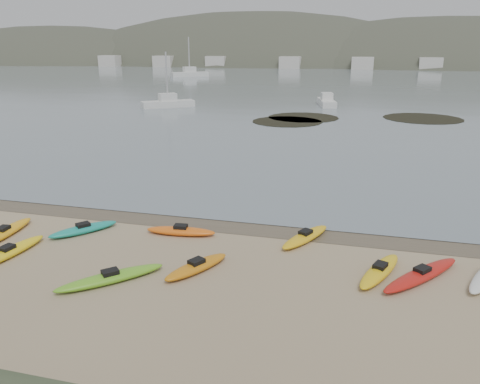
# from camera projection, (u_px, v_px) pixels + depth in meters

# --- Properties ---
(ground) EXTENTS (600.00, 600.00, 0.00)m
(ground) POSITION_uv_depth(u_px,v_px,m) (240.00, 223.00, 21.67)
(ground) COLOR tan
(ground) RESTS_ON ground
(wet_sand) EXTENTS (60.00, 60.00, 0.00)m
(wet_sand) POSITION_uv_depth(u_px,v_px,m) (238.00, 225.00, 21.39)
(wet_sand) COLOR brown
(wet_sand) RESTS_ON ground
(water) EXTENTS (1200.00, 1200.00, 0.00)m
(water) POSITION_uv_depth(u_px,v_px,m) (357.00, 57.00, 298.72)
(water) COLOR slate
(water) RESTS_ON ground
(kayaks) EXTENTS (21.00, 8.52, 0.34)m
(kayaks) POSITION_uv_depth(u_px,v_px,m) (214.00, 254.00, 18.04)
(kayaks) COLOR yellow
(kayaks) RESTS_ON ground
(kelp_mats) EXTENTS (22.31, 14.06, 0.04)m
(kelp_mats) POSITION_uv_depth(u_px,v_px,m) (345.00, 119.00, 51.62)
(kelp_mats) COLOR black
(kelp_mats) RESTS_ON water
(moored_boats) EXTENTS (103.71, 80.79, 1.33)m
(moored_boats) POSITION_uv_depth(u_px,v_px,m) (365.00, 82.00, 95.53)
(moored_boats) COLOR silver
(moored_boats) RESTS_ON ground
(far_hills) EXTENTS (550.00, 135.00, 80.00)m
(far_hills) POSITION_uv_depth(u_px,v_px,m) (446.00, 104.00, 196.25)
(far_hills) COLOR #384235
(far_hills) RESTS_ON ground
(far_town) EXTENTS (199.00, 5.00, 4.00)m
(far_town) POSITION_uv_depth(u_px,v_px,m) (367.00, 63.00, 153.55)
(far_town) COLOR beige
(far_town) RESTS_ON ground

